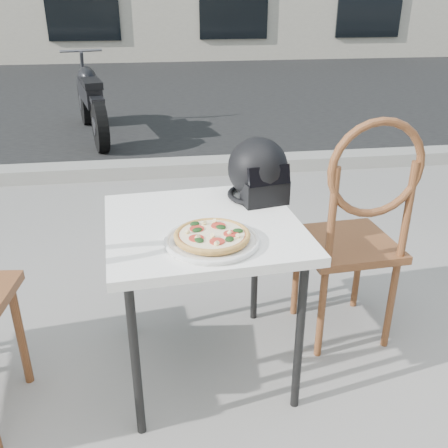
{
  "coord_description": "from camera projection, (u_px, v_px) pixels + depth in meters",
  "views": [
    {
      "loc": [
        -0.34,
        -1.37,
        1.52
      ],
      "look_at": [
        -0.1,
        0.25,
        0.76
      ],
      "focal_mm": 40.0,
      "sensor_mm": 36.0,
      "label": 1
    }
  ],
  "objects": [
    {
      "name": "ground",
      "position": [
        260.0,
        428.0,
        1.91
      ],
      "size": [
        80.0,
        80.0,
        0.0
      ],
      "primitive_type": "plane",
      "color": "gray",
      "rests_on": "ground"
    },
    {
      "name": "street_asphalt",
      "position": [
        170.0,
        93.0,
        8.18
      ],
      "size": [
        30.0,
        8.0,
        0.0
      ],
      "primitive_type": "cube",
      "color": "black",
      "rests_on": "ground"
    },
    {
      "name": "curb",
      "position": [
        191.0,
        167.0,
        4.58
      ],
      "size": [
        30.0,
        0.25,
        0.12
      ],
      "primitive_type": "cube",
      "color": "gray",
      "rests_on": "ground"
    },
    {
      "name": "cafe_table_main",
      "position": [
        203.0,
        237.0,
        1.96
      ],
      "size": [
        0.8,
        0.8,
        0.71
      ],
      "rotation": [
        0.0,
        0.0,
        0.07
      ],
      "color": "white",
      "rests_on": "ground"
    },
    {
      "name": "plate",
      "position": [
        212.0,
        241.0,
        1.77
      ],
      "size": [
        0.44,
        0.44,
        0.02
      ],
      "rotation": [
        0.0,
        0.0,
        0.34
      ],
      "color": "white",
      "rests_on": "cafe_table_main"
    },
    {
      "name": "pizza",
      "position": [
        212.0,
        235.0,
        1.76
      ],
      "size": [
        0.36,
        0.36,
        0.03
      ],
      "rotation": [
        0.0,
        0.0,
        -0.39
      ],
      "color": "tan",
      "rests_on": "plate"
    },
    {
      "name": "helmet",
      "position": [
        258.0,
        172.0,
        2.12
      ],
      "size": [
        0.31,
        0.31,
        0.26
      ],
      "rotation": [
        0.0,
        0.0,
        0.2
      ],
      "color": "black",
      "rests_on": "cafe_table_main"
    },
    {
      "name": "cafe_chair_main",
      "position": [
        357.0,
        224.0,
        2.15
      ],
      "size": [
        0.44,
        0.44,
        1.09
      ],
      "rotation": [
        0.0,
        0.0,
        3.2
      ],
      "color": "brown",
      "rests_on": "ground"
    },
    {
      "name": "motorcycle",
      "position": [
        91.0,
        101.0,
        5.58
      ],
      "size": [
        0.58,
        1.81,
        0.91
      ],
      "rotation": [
        0.0,
        0.0,
        0.21
      ],
      "color": "black",
      "rests_on": "street_asphalt"
    }
  ]
}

